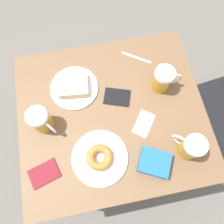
{
  "coord_description": "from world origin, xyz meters",
  "views": [
    {
      "loc": [
        0.33,
        -0.07,
        1.71
      ],
      "look_at": [
        0.0,
        0.0,
        0.74
      ],
      "focal_mm": 35.0,
      "sensor_mm": 36.0,
      "label": 1
    }
  ],
  "objects_px": {
    "beer_mug_right": "(41,120)",
    "napkin_folded": "(144,124)",
    "plate_with_cake": "(74,87)",
    "passport_far_edge": "(44,174)",
    "blue_pouch": "(154,163)",
    "beer_mug_left": "(191,147)",
    "passport_near_edge": "(117,97)",
    "plate_with_donut": "(100,158)",
    "fork": "(136,58)",
    "beer_mug_center": "(163,79)"
  },
  "relations": [
    {
      "from": "beer_mug_right",
      "to": "napkin_folded",
      "type": "height_order",
      "value": "beer_mug_right"
    },
    {
      "from": "plate_with_cake",
      "to": "blue_pouch",
      "type": "relative_size",
      "value": 1.44
    },
    {
      "from": "beer_mug_center",
      "to": "blue_pouch",
      "type": "xyz_separation_m",
      "value": [
        0.37,
        -0.13,
        -0.04
      ]
    },
    {
      "from": "plate_with_donut",
      "to": "beer_mug_right",
      "type": "distance_m",
      "value": 0.31
    },
    {
      "from": "plate_with_cake",
      "to": "beer_mug_left",
      "type": "distance_m",
      "value": 0.61
    },
    {
      "from": "passport_near_edge",
      "to": "napkin_folded",
      "type": "bearing_deg",
      "value": 31.53
    },
    {
      "from": "beer_mug_right",
      "to": "beer_mug_center",
      "type": "bearing_deg",
      "value": 98.91
    },
    {
      "from": "beer_mug_left",
      "to": "passport_near_edge",
      "type": "bearing_deg",
      "value": -140.81
    },
    {
      "from": "napkin_folded",
      "to": "blue_pouch",
      "type": "height_order",
      "value": "blue_pouch"
    },
    {
      "from": "napkin_folded",
      "to": "beer_mug_right",
      "type": "bearing_deg",
      "value": -100.78
    },
    {
      "from": "plate_with_donut",
      "to": "passport_far_edge",
      "type": "relative_size",
      "value": 1.74
    },
    {
      "from": "plate_with_cake",
      "to": "passport_far_edge",
      "type": "xyz_separation_m",
      "value": [
        0.38,
        -0.19,
        -0.01
      ]
    },
    {
      "from": "fork",
      "to": "passport_far_edge",
      "type": "height_order",
      "value": "passport_far_edge"
    },
    {
      "from": "beer_mug_center",
      "to": "beer_mug_right",
      "type": "distance_m",
      "value": 0.59
    },
    {
      "from": "plate_with_cake",
      "to": "passport_far_edge",
      "type": "distance_m",
      "value": 0.43
    },
    {
      "from": "beer_mug_center",
      "to": "beer_mug_right",
      "type": "xyz_separation_m",
      "value": [
        0.09,
        -0.59,
        0.0
      ]
    },
    {
      "from": "fork",
      "to": "plate_with_donut",
      "type": "bearing_deg",
      "value": -30.48
    },
    {
      "from": "plate_with_donut",
      "to": "fork",
      "type": "height_order",
      "value": "plate_with_donut"
    },
    {
      "from": "beer_mug_left",
      "to": "napkin_folded",
      "type": "relative_size",
      "value": 0.92
    },
    {
      "from": "plate_with_donut",
      "to": "beer_mug_right",
      "type": "bearing_deg",
      "value": -132.12
    },
    {
      "from": "beer_mug_left",
      "to": "fork",
      "type": "relative_size",
      "value": 0.92
    },
    {
      "from": "blue_pouch",
      "to": "beer_mug_right",
      "type": "bearing_deg",
      "value": -120.9
    },
    {
      "from": "beer_mug_left",
      "to": "beer_mug_center",
      "type": "distance_m",
      "value": 0.34
    },
    {
      "from": "beer_mug_center",
      "to": "passport_far_edge",
      "type": "distance_m",
      "value": 0.69
    },
    {
      "from": "beer_mug_center",
      "to": "fork",
      "type": "bearing_deg",
      "value": -155.96
    },
    {
      "from": "fork",
      "to": "blue_pouch",
      "type": "xyz_separation_m",
      "value": [
        0.55,
        -0.05,
        0.02
      ]
    },
    {
      "from": "beer_mug_left",
      "to": "fork",
      "type": "height_order",
      "value": "beer_mug_left"
    },
    {
      "from": "beer_mug_right",
      "to": "passport_far_edge",
      "type": "bearing_deg",
      "value": -6.4
    },
    {
      "from": "beer_mug_left",
      "to": "napkin_folded",
      "type": "height_order",
      "value": "beer_mug_left"
    },
    {
      "from": "fork",
      "to": "passport_near_edge",
      "type": "relative_size",
      "value": 0.96
    },
    {
      "from": "napkin_folded",
      "to": "fork",
      "type": "height_order",
      "value": "same"
    },
    {
      "from": "plate_with_cake",
      "to": "plate_with_donut",
      "type": "distance_m",
      "value": 0.37
    },
    {
      "from": "beer_mug_left",
      "to": "beer_mug_right",
      "type": "xyz_separation_m",
      "value": [
        -0.24,
        -0.62,
        0.0
      ]
    },
    {
      "from": "fork",
      "to": "passport_far_edge",
      "type": "bearing_deg",
      "value": -46.97
    },
    {
      "from": "beer_mug_center",
      "to": "passport_near_edge",
      "type": "xyz_separation_m",
      "value": [
        0.02,
        -0.23,
        -0.06
      ]
    },
    {
      "from": "passport_far_edge",
      "to": "blue_pouch",
      "type": "xyz_separation_m",
      "value": [
        0.05,
        0.48,
        0.02
      ]
    },
    {
      "from": "napkin_folded",
      "to": "passport_near_edge",
      "type": "xyz_separation_m",
      "value": [
        -0.16,
        -0.1,
        0.0
      ]
    },
    {
      "from": "plate_with_donut",
      "to": "beer_mug_left",
      "type": "height_order",
      "value": "beer_mug_left"
    },
    {
      "from": "passport_far_edge",
      "to": "passport_near_edge",
      "type": "bearing_deg",
      "value": 127.37
    },
    {
      "from": "beer_mug_left",
      "to": "beer_mug_right",
      "type": "height_order",
      "value": "same"
    },
    {
      "from": "beer_mug_center",
      "to": "passport_near_edge",
      "type": "distance_m",
      "value": 0.24
    },
    {
      "from": "plate_with_donut",
      "to": "napkin_folded",
      "type": "distance_m",
      "value": 0.26
    },
    {
      "from": "plate_with_donut",
      "to": "passport_far_edge",
      "type": "xyz_separation_m",
      "value": [
        0.02,
        -0.25,
        -0.01
      ]
    },
    {
      "from": "beer_mug_right",
      "to": "plate_with_donut",
      "type": "bearing_deg",
      "value": 47.88
    },
    {
      "from": "beer_mug_right",
      "to": "plate_with_cake",
      "type": "bearing_deg",
      "value": 134.76
    },
    {
      "from": "beer_mug_center",
      "to": "plate_with_cake",
      "type": "bearing_deg",
      "value": -99.1
    },
    {
      "from": "plate_with_donut",
      "to": "passport_near_edge",
      "type": "height_order",
      "value": "plate_with_donut"
    },
    {
      "from": "fork",
      "to": "passport_near_edge",
      "type": "bearing_deg",
      "value": -35.88
    },
    {
      "from": "passport_far_edge",
      "to": "blue_pouch",
      "type": "bearing_deg",
      "value": 84.17
    },
    {
      "from": "napkin_folded",
      "to": "passport_far_edge",
      "type": "relative_size",
      "value": 0.97
    }
  ]
}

